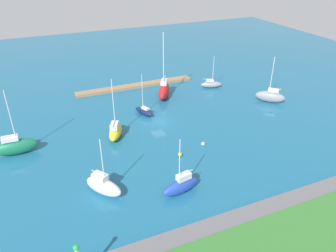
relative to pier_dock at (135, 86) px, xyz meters
The scene contains 13 objects.
water 18.37m from the pier_dock, 85.30° to the left, with size 160.00×160.00×0.00m, color #1E668C.
pier_dock is the anchor object (origin of this frame).
breakwater 46.24m from the pier_dock, 88.13° to the left, with size 63.93×2.80×1.26m, color slate.
sailboat_gray_outer_mooring 17.81m from the pier_dock, 155.89° to the left, with size 5.13×3.10×7.62m.
sailboat_white_by_breakwater 37.56m from the pier_dock, 65.33° to the left, with size 4.96×5.77×8.50m.
sailboat_green_lone_south 32.57m from the pier_dock, 36.43° to the left, with size 6.82×2.27×10.82m.
sailboat_navy_east_end 14.66m from the pier_dock, 78.43° to the left, with size 3.04×4.74×8.30m.
sailboat_blue_far_north 38.64m from the pier_dock, 80.82° to the left, with size 5.72×2.49×8.42m.
sailboat_yellow_far_south 22.84m from the pier_dock, 63.18° to the left, with size 4.30×6.20×10.52m.
sailboat_red_west_end 8.96m from the pier_dock, 116.86° to the left, with size 5.62×7.63×14.19m.
sailboat_gray_along_channel 30.51m from the pier_dock, 140.89° to the left, with size 5.70×5.71×9.76m.
mooring_buoy_yellow 30.40m from the pier_dock, 85.10° to the left, with size 0.66×0.66×0.66m, color yellow.
mooring_buoy_white 29.00m from the pier_dock, 94.49° to the left, with size 0.60×0.60×0.60m, color white.
Camera 1 is at (19.69, 50.33, 29.01)m, focal length 34.73 mm.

